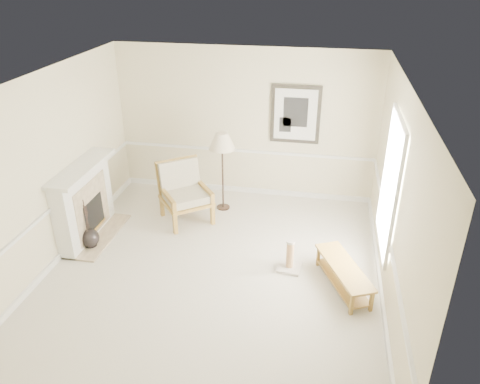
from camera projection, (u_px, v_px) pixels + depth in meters
name	position (u px, v px, depth m)	size (l,w,h in m)	color
ground	(213.00, 271.00, 7.18)	(5.50, 5.50, 0.00)	silver
room	(221.00, 157.00, 6.38)	(5.04, 5.54, 2.92)	beige
fireplace	(85.00, 202.00, 7.80)	(0.64, 1.64, 1.31)	white
floor_vase	(90.00, 238.00, 7.69)	(0.31, 0.31, 0.90)	black
armchair	(183.00, 189.00, 8.41)	(1.16, 1.17, 1.07)	olive
floor_lamp	(222.00, 143.00, 8.37)	(0.61, 0.61, 1.51)	black
bench	(344.00, 273.00, 6.73)	(0.87, 1.31, 0.36)	olive
scratching_post	(290.00, 260.00, 7.16)	(0.39, 0.39, 0.51)	beige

